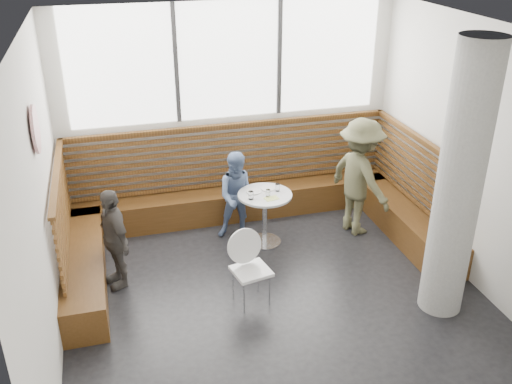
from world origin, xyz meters
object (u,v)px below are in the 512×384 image
object	(u,v)px
child_back	(239,196)
cafe_chair	(250,262)
cafe_table	(265,208)
adult_man	(360,177)
concrete_column	(459,185)
child_left	(114,238)

from	to	relation	value
child_back	cafe_chair	bearing A→B (deg)	-89.17
cafe_table	adult_man	distance (m)	1.44
concrete_column	child_back	bearing A→B (deg)	130.60
cafe_chair	child_left	distance (m)	1.71
cafe_chair	adult_man	world-z (taller)	adult_man
child_back	child_left	world-z (taller)	child_left
concrete_column	cafe_chair	bearing A→B (deg)	161.64
concrete_column	child_left	distance (m)	4.09
cafe_chair	child_left	world-z (taller)	child_left
concrete_column	cafe_chair	world-z (taller)	concrete_column
cafe_table	cafe_chair	world-z (taller)	cafe_chair
cafe_table	adult_man	xyz separation A→B (m)	(1.41, -0.01, 0.31)
child_back	child_left	bearing A→B (deg)	-146.77
child_back	adult_man	bearing A→B (deg)	-0.29
cafe_table	child_left	world-z (taller)	child_left
concrete_column	adult_man	distance (m)	2.09
cafe_table	cafe_chair	xyz separation A→B (m)	(-0.54, -1.24, -0.02)
cafe_chair	child_back	world-z (taller)	child_back
concrete_column	adult_man	bearing A→B (deg)	96.45
child_back	cafe_table	bearing A→B (deg)	-34.39
cafe_chair	cafe_table	bearing A→B (deg)	54.69
cafe_chair	child_left	size ratio (longest dim) A/B	0.70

